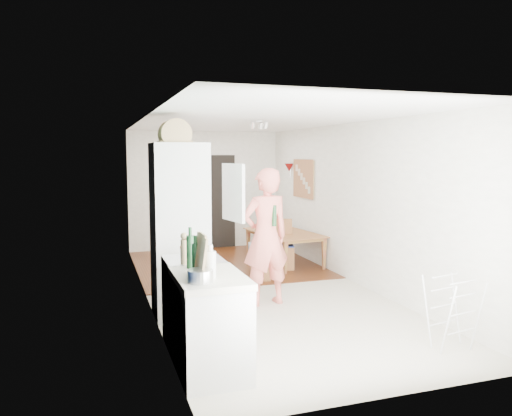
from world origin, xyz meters
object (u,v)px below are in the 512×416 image
dining_table (286,250)px  person (266,225)px  dining_chair (283,245)px  drying_rack (452,313)px  stool (260,267)px

dining_table → person: bearing=145.3°
dining_chair → drying_rack: (0.34, -3.94, -0.06)m
person → dining_chair: person is taller
person → drying_rack: bearing=114.5°
dining_chair → drying_rack: bearing=-69.7°
stool → drying_rack: 3.48m
dining_table → stool: bearing=133.3°
person → dining_table: 2.70m
person → drying_rack: person is taller
stool → drying_rack: size_ratio=0.54×
person → stool: person is taller
dining_chair → stool: 0.89m
dining_table → drying_rack: drying_rack is taller
person → dining_table: bearing=-125.4°
dining_chair → stool: size_ratio=2.12×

